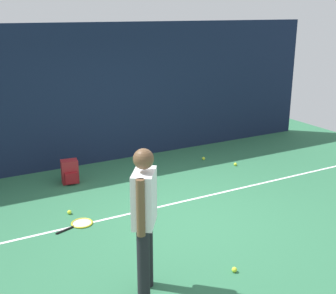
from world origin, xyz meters
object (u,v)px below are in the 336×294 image
at_px(tennis_player, 144,214).
at_px(tennis_racket, 80,224).
at_px(backpack, 70,172).
at_px(tennis_ball_near_player, 204,158).
at_px(tennis_ball_by_fence, 235,164).
at_px(tennis_ball_far_left, 234,270).
at_px(tennis_ball_mid_court, 69,212).

relative_size(tennis_player, tennis_racket, 2.67).
bearing_deg(backpack, tennis_ball_near_player, 6.38).
xyz_separation_m(tennis_ball_by_fence, tennis_ball_far_left, (-2.31, -3.08, 0.00)).
height_order(tennis_ball_by_fence, tennis_ball_mid_court, same).
height_order(tennis_racket, tennis_ball_near_player, tennis_ball_near_player).
bearing_deg(backpack, tennis_racket, -93.79).
distance_m(backpack, tennis_ball_far_left, 3.89).
height_order(backpack, tennis_ball_by_fence, backpack).
height_order(tennis_player, tennis_ball_mid_court, tennis_player).
height_order(tennis_racket, tennis_ball_far_left, tennis_ball_far_left).
height_order(backpack, tennis_ball_far_left, backpack).
xyz_separation_m(tennis_player, backpack, (0.19, 3.60, -0.76)).
distance_m(tennis_ball_by_fence, tennis_ball_mid_court, 3.67).
bearing_deg(tennis_ball_mid_court, tennis_ball_far_left, -62.37).
xyz_separation_m(tennis_racket, backpack, (0.35, 1.68, 0.20)).
distance_m(tennis_racket, tennis_ball_near_player, 3.59).
xyz_separation_m(tennis_ball_near_player, tennis_ball_mid_court, (-3.26, -1.19, 0.00)).
bearing_deg(tennis_ball_by_fence, tennis_racket, -164.70).
distance_m(tennis_racket, tennis_ball_by_fence, 3.72).
bearing_deg(tennis_player, tennis_racket, -140.56).
xyz_separation_m(tennis_ball_near_player, tennis_ball_by_fence, (0.37, -0.62, 0.00)).
bearing_deg(tennis_player, backpack, -148.24).
bearing_deg(tennis_racket, tennis_player, -103.75).
bearing_deg(tennis_ball_by_fence, tennis_ball_far_left, -126.95).
xyz_separation_m(backpack, tennis_ball_near_player, (2.87, -0.07, -0.18)).
bearing_deg(tennis_player, tennis_ball_near_player, 173.86).
bearing_deg(tennis_ball_mid_court, tennis_ball_near_player, 20.01).
xyz_separation_m(tennis_player, tennis_racket, (-0.16, 1.92, -0.95)).
bearing_deg(tennis_ball_far_left, tennis_racket, 121.23).
bearing_deg(tennis_ball_near_player, tennis_ball_far_left, -117.69).
height_order(backpack, tennis_ball_mid_court, backpack).
bearing_deg(tennis_ball_mid_court, tennis_ball_by_fence, 8.84).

